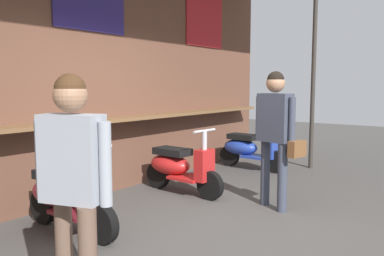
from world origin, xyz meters
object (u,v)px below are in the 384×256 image
(scooter_blue, at_px, (248,148))
(shopper_with_handbag, at_px, (276,125))
(shopper_browsing, at_px, (73,171))
(scooter_maroon, at_px, (65,196))
(scooter_red, at_px, (178,167))

(scooter_blue, relative_size, shopper_with_handbag, 0.80)
(shopper_with_handbag, height_order, shopper_browsing, shopper_with_handbag)
(shopper_with_handbag, bearing_deg, shopper_browsing, -168.45)
(scooter_maroon, relative_size, shopper_with_handbag, 0.80)
(shopper_with_handbag, xyz_separation_m, shopper_browsing, (-3.04, 0.01, -0.06))
(scooter_red, bearing_deg, shopper_with_handbag, 8.94)
(scooter_red, relative_size, shopper_with_handbag, 0.80)
(shopper_with_handbag, distance_m, shopper_browsing, 3.04)
(scooter_maroon, relative_size, scooter_blue, 1.00)
(scooter_blue, xyz_separation_m, shopper_browsing, (-4.98, -1.44, 0.63))
(scooter_maroon, distance_m, shopper_with_handbag, 2.64)
(scooter_blue, xyz_separation_m, shopper_with_handbag, (-1.94, -1.45, 0.69))
(scooter_maroon, xyz_separation_m, shopper_with_handbag, (2.09, -1.45, 0.69))
(scooter_red, xyz_separation_m, shopper_browsing, (-2.88, -1.44, 0.63))
(scooter_maroon, height_order, scooter_red, same)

